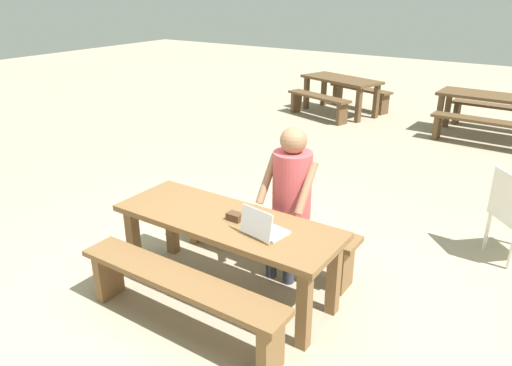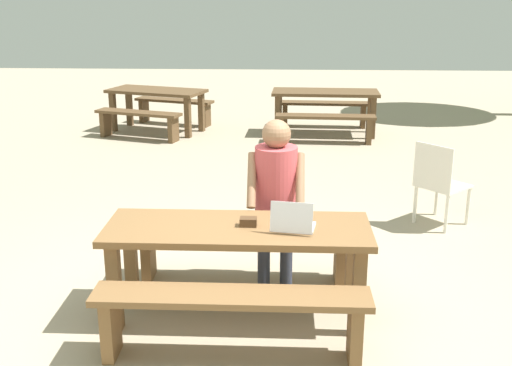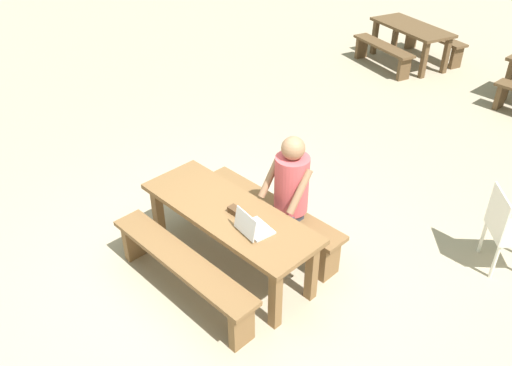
{
  "view_description": "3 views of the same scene",
  "coord_description": "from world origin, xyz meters",
  "px_view_note": "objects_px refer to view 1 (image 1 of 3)",
  "views": [
    {
      "loc": [
        2.13,
        -2.78,
        2.46
      ],
      "look_at": [
        0.12,
        0.25,
        0.96
      ],
      "focal_mm": 33.86,
      "sensor_mm": 36.0,
      "label": 1
    },
    {
      "loc": [
        0.32,
        -4.22,
        2.34
      ],
      "look_at": [
        0.12,
        0.25,
        0.96
      ],
      "focal_mm": 44.11,
      "sensor_mm": 36.0,
      "label": 2
    },
    {
      "loc": [
        3.04,
        -2.63,
        3.7
      ],
      "look_at": [
        0.12,
        0.25,
        0.96
      ],
      "focal_mm": 36.75,
      "sensor_mm": 36.0,
      "label": 3
    }
  ],
  "objects_px": {
    "laptop": "(263,228)",
    "picnic_table_rear": "(341,84)",
    "person_seated": "(290,190)",
    "small_pouch": "(235,217)",
    "picnic_table_mid": "(492,102)",
    "picnic_table_front": "(227,230)"
  },
  "relations": [
    {
      "from": "picnic_table_front",
      "to": "picnic_table_rear",
      "type": "height_order",
      "value": "picnic_table_rear"
    },
    {
      "from": "laptop",
      "to": "small_pouch",
      "type": "height_order",
      "value": "laptop"
    },
    {
      "from": "small_pouch",
      "to": "person_seated",
      "type": "xyz_separation_m",
      "value": [
        0.19,
        0.56,
        0.08
      ]
    },
    {
      "from": "laptop",
      "to": "picnic_table_rear",
      "type": "height_order",
      "value": "laptop"
    },
    {
      "from": "picnic_table_front",
      "to": "laptop",
      "type": "distance_m",
      "value": 0.44
    },
    {
      "from": "laptop",
      "to": "picnic_table_mid",
      "type": "relative_size",
      "value": 0.19
    },
    {
      "from": "picnic_table_mid",
      "to": "picnic_table_rear",
      "type": "relative_size",
      "value": 1.01
    },
    {
      "from": "picnic_table_front",
      "to": "picnic_table_rear",
      "type": "bearing_deg",
      "value": 106.29
    },
    {
      "from": "picnic_table_mid",
      "to": "picnic_table_rear",
      "type": "height_order",
      "value": "picnic_table_mid"
    },
    {
      "from": "picnic_table_mid",
      "to": "person_seated",
      "type": "bearing_deg",
      "value": -95.11
    },
    {
      "from": "person_seated",
      "to": "picnic_table_rear",
      "type": "relative_size",
      "value": 0.78
    },
    {
      "from": "small_pouch",
      "to": "picnic_table_mid",
      "type": "bearing_deg",
      "value": 81.44
    },
    {
      "from": "small_pouch",
      "to": "picnic_table_mid",
      "type": "distance_m",
      "value": 6.22
    },
    {
      "from": "laptop",
      "to": "picnic_table_mid",
      "type": "bearing_deg",
      "value": -86.56
    },
    {
      "from": "small_pouch",
      "to": "picnic_table_mid",
      "type": "relative_size",
      "value": 0.07
    },
    {
      "from": "picnic_table_front",
      "to": "picnic_table_mid",
      "type": "xyz_separation_m",
      "value": [
        1.0,
        6.16,
        0.01
      ]
    },
    {
      "from": "laptop",
      "to": "picnic_table_rear",
      "type": "relative_size",
      "value": 0.19
    },
    {
      "from": "picnic_table_mid",
      "to": "picnic_table_rear",
      "type": "bearing_deg",
      "value": 179.84
    },
    {
      "from": "person_seated",
      "to": "picnic_table_rear",
      "type": "distance_m",
      "value": 6.1
    },
    {
      "from": "picnic_table_front",
      "to": "person_seated",
      "type": "relative_size",
      "value": 1.4
    },
    {
      "from": "person_seated",
      "to": "picnic_table_mid",
      "type": "bearing_deg",
      "value": 82.51
    },
    {
      "from": "picnic_table_rear",
      "to": "person_seated",
      "type": "bearing_deg",
      "value": -52.1
    }
  ]
}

